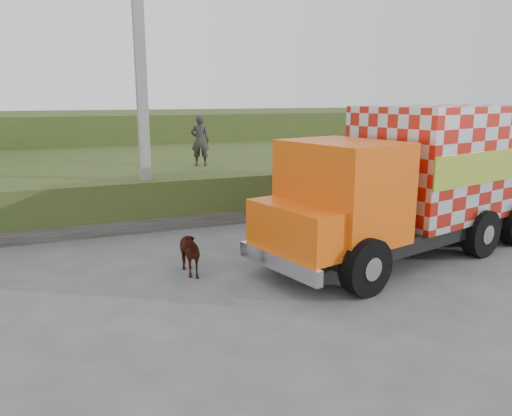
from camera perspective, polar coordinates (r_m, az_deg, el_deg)
name	(u,v)px	position (r m, az deg, el deg)	size (l,w,h in m)	color
ground	(227,270)	(11.76, -3.39, -7.11)	(120.00, 120.00, 0.00)	#474749
embankment	(149,176)	(21.05, -12.19, 3.56)	(40.00, 12.00, 1.50)	#254E1A
embankment_far	(114,137)	(32.79, -15.95, 7.85)	(40.00, 12.00, 3.00)	#254E1A
retaining_strip	(116,227)	(15.26, -15.67, -2.15)	(16.00, 0.50, 0.40)	#595651
utility_pole	(142,93)	(15.31, -12.92, 12.73)	(1.20, 0.30, 8.00)	gray
cargo_truck	(420,178)	(13.43, 18.24, 3.24)	(8.76, 4.62, 3.73)	black
cow	(185,252)	(11.46, -8.08, -4.96)	(0.57, 1.26, 1.06)	#36170D
pedestrian	(200,140)	(18.26, -6.41, 7.68)	(0.67, 0.44, 1.83)	#322F2D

